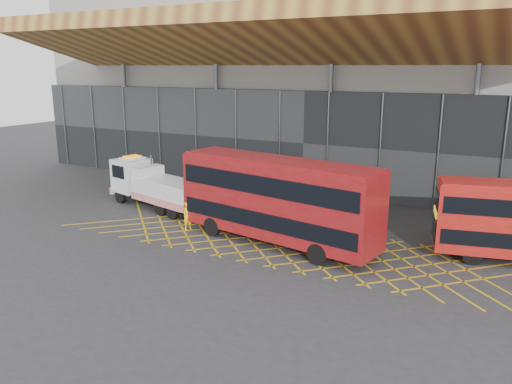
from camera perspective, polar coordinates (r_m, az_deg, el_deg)
The scene contains 6 objects.
ground_plane at distance 31.18m, azimuth -6.19°, elevation -4.25°, with size 120.00×120.00×0.00m, color #29292C.
road_markings at distance 28.58m, azimuth 3.23°, elevation -5.91°, with size 27.96×7.16×0.01m.
construction_building at distance 45.33m, azimuth 9.01°, elevation 12.94°, with size 55.00×23.97×18.00m.
recovery_truck at distance 36.03m, azimuth -11.50°, elevation 0.74°, with size 10.04×4.43×3.50m.
bus_towed at distance 27.80m, azimuth 2.38°, elevation -0.64°, with size 12.28×4.87×4.88m.
worker at distance 31.00m, azimuth -7.79°, elevation -2.71°, with size 0.64×0.42×1.76m, color yellow.
Camera 1 is at (16.67, -24.46, 9.79)m, focal length 35.00 mm.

